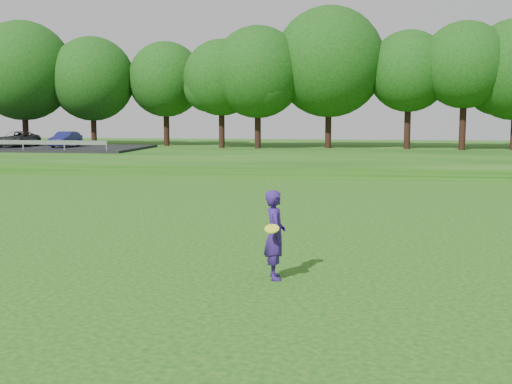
# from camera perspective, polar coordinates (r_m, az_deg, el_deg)

# --- Properties ---
(ground) EXTENTS (140.00, 140.00, 0.00)m
(ground) POSITION_cam_1_polar(r_m,az_deg,el_deg) (15.27, -7.51, -5.90)
(ground) COLOR #12470D
(ground) RESTS_ON ground
(berm) EXTENTS (130.00, 30.00, 0.60)m
(berm) POSITION_cam_1_polar(r_m,az_deg,el_deg) (48.57, 3.65, 3.34)
(berm) COLOR #12470D
(berm) RESTS_ON ground
(walking_path) EXTENTS (130.00, 1.60, 0.04)m
(walking_path) POSITION_cam_1_polar(r_m,az_deg,el_deg) (34.71, 1.65, 1.43)
(walking_path) COLOR gray
(walking_path) RESTS_ON ground
(treeline) EXTENTS (104.00, 7.00, 15.00)m
(treeline) POSITION_cam_1_polar(r_m,az_deg,el_deg) (52.67, 4.11, 12.12)
(treeline) COLOR #0F3D0E
(treeline) RESTS_ON berm
(woman) EXTENTS (0.60, 0.98, 1.84)m
(woman) POSITION_cam_1_polar(r_m,az_deg,el_deg) (13.18, 1.70, -3.81)
(woman) COLOR navy
(woman) RESTS_ON ground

